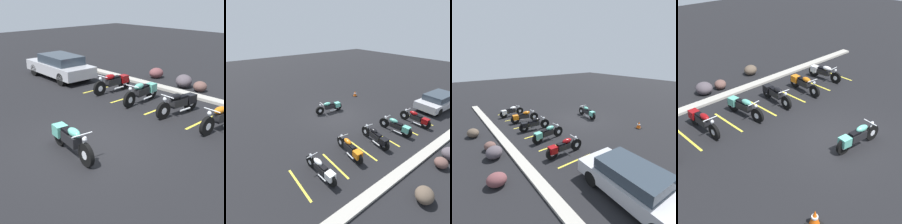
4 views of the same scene
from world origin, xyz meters
The scene contains 15 objects.
ground centered at (0.00, 0.00, 0.00)m, with size 60.00×60.00×0.00m, color black.
motorcycle_teal_featured centered at (0.05, -0.77, 0.46)m, with size 2.21×0.69×0.87m.
parked_bike_0 centered at (-3.51, 4.36, 0.47)m, with size 0.63×2.24×0.88m.
parked_bike_1 centered at (-1.56, 4.18, 0.47)m, with size 0.65×2.25×0.89m.
parked_bike_2 centered at (0.33, 4.16, 0.46)m, with size 0.64×2.21×0.87m.
parked_bike_3 centered at (2.19, 4.07, 0.46)m, with size 0.64×2.19×0.86m.
car_silver centered at (-7.37, 3.98, 0.68)m, with size 4.37×1.96×1.29m.
concrete_curb centered at (0.00, 6.41, 0.06)m, with size 18.00×0.50×0.12m, color #A8A399.
landscape_rock_0 centered at (-1.67, 7.35, 0.32)m, with size 0.86×0.79×0.65m, color #4D454C.
landscape_rock_2 centered at (-0.73, 7.32, 0.25)m, with size 0.64×0.61×0.50m, color brown.
landscape_rock_3 centered at (-3.79, 7.83, 0.28)m, with size 0.80×0.68×0.55m, color brown.
stall_line_0 centered at (-4.31, 4.16, 0.00)m, with size 0.10×2.10×0.00m, color gold.
stall_line_1 centered at (-2.42, 4.16, 0.00)m, with size 0.10×2.10×0.00m, color gold.
stall_line_2 centered at (-0.52, 4.16, 0.00)m, with size 0.10×2.10×0.00m, color gold.
stall_line_3 centered at (1.37, 4.16, 0.00)m, with size 0.10×2.10×0.00m, color gold.
Camera 1 is at (6.77, -5.41, 4.36)m, focal length 50.00 mm.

